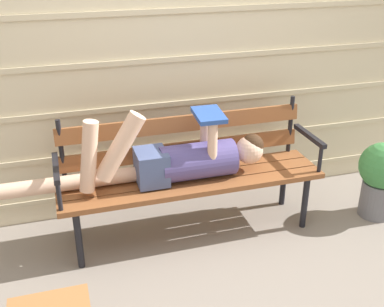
% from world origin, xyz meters
% --- Properties ---
extents(ground_plane, '(12.00, 12.00, 0.00)m').
position_xyz_m(ground_plane, '(0.00, 0.00, 0.00)').
color(ground_plane, gray).
extents(house_siding, '(4.48, 0.08, 2.60)m').
position_xyz_m(house_siding, '(0.00, 0.60, 1.30)').
color(house_siding, beige).
rests_on(house_siding, ground).
extents(park_bench, '(1.78, 0.44, 0.87)m').
position_xyz_m(park_bench, '(0.00, 0.18, 0.48)').
color(park_bench, brown).
rests_on(park_bench, ground).
extents(reclining_person, '(1.73, 0.26, 0.54)m').
position_xyz_m(reclining_person, '(-0.12, 0.11, 0.59)').
color(reclining_person, '#514784').
extents(potted_plant, '(0.34, 0.34, 0.58)m').
position_xyz_m(potted_plant, '(1.39, -0.07, 0.33)').
color(potted_plant, slate).
rests_on(potted_plant, ground).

